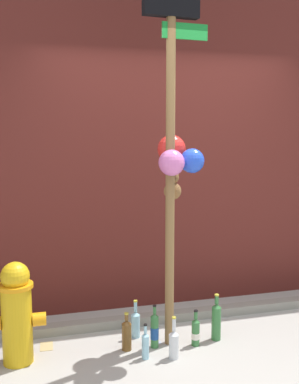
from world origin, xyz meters
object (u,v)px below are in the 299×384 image
object	(u,v)px
bottle_2	(136,323)
bottle_4	(196,332)
bottle_5	(174,343)
bottle_6	(145,345)
bottle_3	(216,321)
bottle_1	(155,330)
bottle_0	(127,334)
memorial_post	(174,127)
fire_hydrant	(17,312)

from	to	relation	value
bottle_2	bottle_4	world-z (taller)	bottle_2
bottle_5	bottle_4	bearing A→B (deg)	33.04
bottle_4	bottle_6	size ratio (longest dim) A/B	1.08
bottle_5	bottle_6	size ratio (longest dim) A/B	1.20
bottle_3	bottle_4	size ratio (longest dim) A/B	1.32
bottle_1	bottle_5	distance (m)	0.23
bottle_5	bottle_6	world-z (taller)	bottle_5
bottle_3	bottle_5	xyz separation A→B (m)	(-0.44, -0.21, -0.04)
bottle_0	bottle_1	world-z (taller)	bottle_1
bottle_2	bottle_5	bearing A→B (deg)	-65.02
bottle_0	bottle_6	xyz separation A→B (m)	(0.11, -0.17, -0.02)
memorial_post	bottle_6	bearing A→B (deg)	-145.06
memorial_post	bottle_3	size ratio (longest dim) A/B	7.45
bottle_3	bottle_5	bearing A→B (deg)	-154.87
bottle_3	bottle_6	world-z (taller)	bottle_3
bottle_0	bottle_5	size ratio (longest dim) A/B	0.93
bottle_2	memorial_post	bearing A→B (deg)	-33.89
fire_hydrant	bottle_4	distance (m)	1.42
bottle_5	bottle_1	bearing A→B (deg)	113.98
bottle_6	bottle_1	bearing A→B (deg)	53.46
memorial_post	bottle_1	distance (m)	1.63
bottle_2	bottle_5	xyz separation A→B (m)	(0.20, -0.43, -0.00)
bottle_2	bottle_5	world-z (taller)	bottle_5
bottle_6	bottle_3	bearing A→B (deg)	13.36
bottle_0	bottle_4	distance (m)	0.56
bottle_1	bottle_0	bearing A→B (deg)	176.31
bottle_2	bottle_5	distance (m)	0.47
bottle_1	bottle_3	xyz separation A→B (m)	(0.53, -0.00, 0.02)
fire_hydrant	bottle_0	world-z (taller)	fire_hydrant
bottle_1	bottle_2	size ratio (longest dim) A/B	1.10
bottle_1	bottle_2	distance (m)	0.24
bottle_2	bottle_0	bearing A→B (deg)	-120.79
bottle_0	bottle_2	size ratio (longest dim) A/B	0.96
bottle_1	bottle_4	bearing A→B (deg)	-9.74
bottle_2	bottle_3	world-z (taller)	bottle_3
memorial_post	bottle_1	world-z (taller)	memorial_post
bottle_5	memorial_post	bearing A→B (deg)	74.41
bottle_4	bottle_6	world-z (taller)	bottle_4
bottle_6	bottle_2	bearing A→B (deg)	88.16
bottle_3	bottle_5	size ratio (longest dim) A/B	1.19
bottle_5	bottle_6	distance (m)	0.22
memorial_post	bottle_2	xyz separation A→B (m)	(-0.27, 0.18, -1.65)
bottle_1	bottle_3	bearing A→B (deg)	-0.48
fire_hydrant	bottle_5	bearing A→B (deg)	-12.31
bottle_4	bottle_3	bearing A→B (deg)	14.45
memorial_post	bottle_6	distance (m)	1.69
fire_hydrant	bottle_2	world-z (taller)	fire_hydrant
bottle_1	bottle_2	world-z (taller)	bottle_1
fire_hydrant	bottle_3	xyz separation A→B (m)	(1.60, -0.05, -0.23)
bottle_1	bottle_5	world-z (taller)	bottle_1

